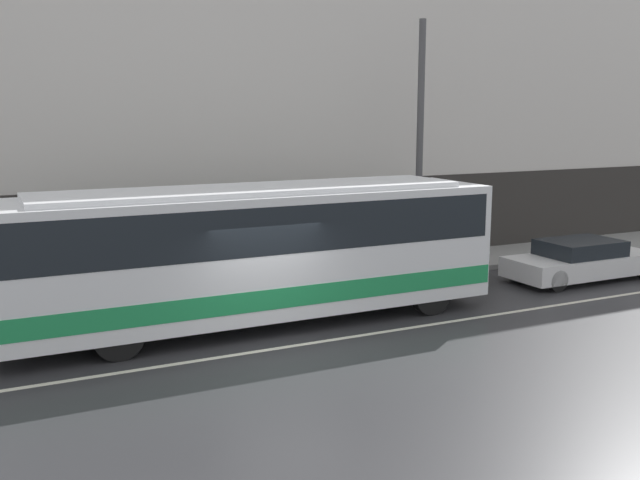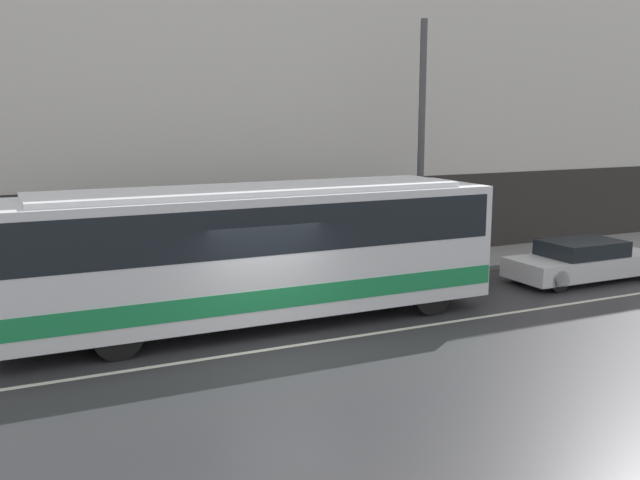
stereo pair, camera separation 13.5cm
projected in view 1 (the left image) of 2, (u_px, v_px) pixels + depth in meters
The scene contains 8 objects.
ground_plane at pixel (278, 348), 14.85m from camera, with size 60.00×60.00×0.00m, color #2D2D30.
sidewalk at pixel (204, 289), 19.52m from camera, with size 60.00×2.58×0.15m.
building_facade at pixel (184, 95), 19.86m from camera, with size 60.00×0.35×11.07m.
lane_stripe at pixel (278, 348), 14.85m from camera, with size 54.00×0.14×0.01m.
transit_bus at pixel (255, 248), 16.27m from camera, with size 11.45×2.58×3.20m.
sedan_white_front at pixel (582, 260), 20.87m from camera, with size 4.73×1.78×1.18m.
utility_pole_near at pixel (420, 147), 21.16m from camera, with size 0.20×0.20×7.35m.
pedestrian_waiting at pixel (235, 261), 19.21m from camera, with size 0.36×0.36×1.58m.
Camera 1 is at (-5.42, -13.17, 4.87)m, focal length 40.00 mm.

